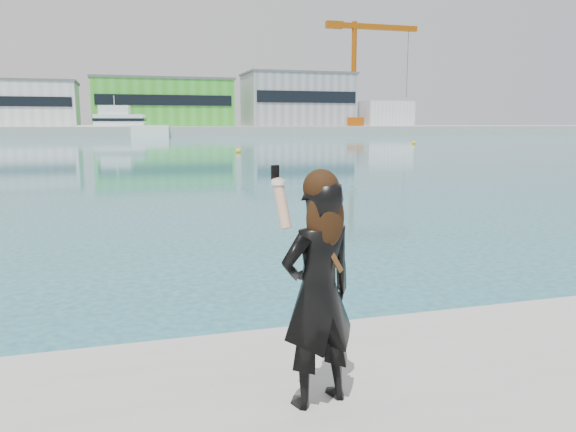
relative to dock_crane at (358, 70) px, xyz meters
name	(u,v)px	position (x,y,z in m)	size (l,w,h in m)	color
far_quay	(127,131)	(-53.20, 8.00, -14.07)	(320.00, 40.00, 2.00)	#9E9E99
warehouse_white	(17,104)	(-75.20, 5.98, -8.31)	(24.48, 15.35, 9.50)	silver
warehouse_green	(162,103)	(-45.20, 5.98, -7.81)	(30.60, 16.36, 10.50)	green
warehouse_grey_right	(297,100)	(-13.20, 5.98, -6.80)	(25.50, 15.35, 12.50)	gray
ancillary_shed	(384,114)	(8.80, 4.00, -10.07)	(12.00, 10.00, 6.00)	silver
dock_crane	(358,70)	(0.00, 0.00, 0.00)	(23.00, 4.00, 24.00)	#BF530B
flagpole_right	(230,105)	(-31.11, -1.00, -8.53)	(1.28, 0.16, 8.00)	silver
motor_yacht	(123,125)	(-54.13, -9.35, -12.82)	(17.68, 7.52, 7.99)	white
buoy_near	(414,144)	(-18.39, -60.52, -15.07)	(0.50, 0.50, 0.50)	yellow
buoy_extra	(238,153)	(-44.41, -75.18, -15.07)	(0.50, 0.50, 0.50)	yellow
woman	(318,287)	(-53.49, -122.44, -13.45)	(0.63, 0.50, 1.61)	black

